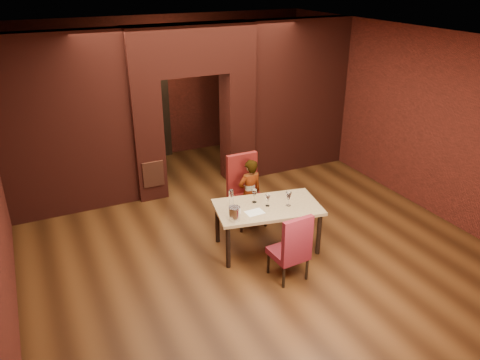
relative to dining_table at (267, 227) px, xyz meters
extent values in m
plane|color=#4C2A13|center=(-0.19, 0.70, -0.38)|extent=(8.00, 8.00, 0.00)
cube|color=silver|center=(-0.19, 0.70, 2.82)|extent=(7.00, 8.00, 0.04)
cube|color=maroon|center=(-0.19, 4.70, 1.22)|extent=(7.00, 0.04, 3.20)
cube|color=maroon|center=(-0.19, -3.30, 1.22)|extent=(7.00, 0.04, 3.20)
cube|color=maroon|center=(3.31, 0.70, 1.22)|extent=(0.04, 8.00, 3.20)
cube|color=maroon|center=(-1.14, 2.70, 0.77)|extent=(0.55, 0.55, 2.30)
cube|color=maroon|center=(0.76, 2.70, 0.77)|extent=(0.55, 0.55, 2.30)
cube|color=maroon|center=(-0.19, 2.70, 2.37)|extent=(2.45, 0.55, 0.90)
cube|color=maroon|center=(-2.55, 2.70, 1.22)|extent=(2.28, 0.35, 3.20)
cube|color=maroon|center=(2.17, 2.70, 1.22)|extent=(2.28, 0.35, 3.20)
cube|color=brown|center=(-1.14, 2.41, 0.17)|extent=(0.40, 0.03, 0.50)
cube|color=black|center=(-0.59, 4.64, 0.67)|extent=(0.90, 0.08, 2.10)
cube|color=black|center=(-0.59, 4.60, 0.67)|extent=(1.02, 0.04, 2.22)
cube|color=tan|center=(0.00, 0.00, 0.00)|extent=(1.75, 1.19, 0.75)
cube|color=maroon|center=(0.08, 0.84, 0.24)|extent=(0.56, 0.56, 1.23)
cube|color=maroon|center=(-0.10, -0.80, 0.15)|extent=(0.51, 0.51, 1.05)
imported|color=silver|center=(0.09, 0.79, 0.23)|extent=(0.46, 0.32, 1.22)
cube|color=white|center=(-0.28, -0.10, 0.38)|extent=(0.28, 0.21, 0.00)
cylinder|color=silver|center=(-0.65, -0.18, 0.48)|extent=(0.17, 0.17, 0.21)
cylinder|color=white|center=(-0.53, 0.20, 0.53)|extent=(0.07, 0.07, 0.31)
imported|color=#2D5F1C|center=(0.84, 1.01, -0.17)|extent=(0.43, 0.39, 0.41)
camera|label=1|loc=(-3.17, -5.59, 3.75)|focal=35.00mm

